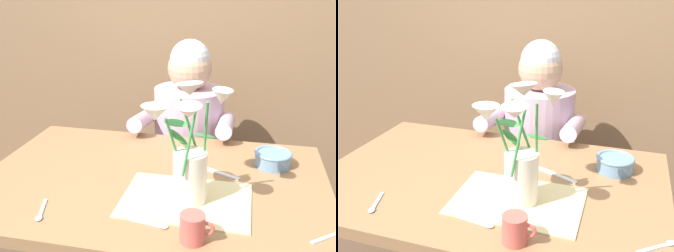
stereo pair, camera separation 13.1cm
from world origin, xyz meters
The scene contains 11 objects.
wood_panel_backdrop centered at (0.00, 1.05, 1.25)m, with size 4.00×0.10×2.50m, color brown.
dining_table centered at (0.00, 0.00, 0.64)m, with size 1.20×0.80×0.74m.
seated_person centered at (0.03, 0.62, 0.56)m, with size 0.45×0.47×1.14m.
striped_placemat centered at (0.14, -0.12, 0.74)m, with size 0.40×0.28×0.01m, color beige.
flower_vase centered at (0.14, -0.12, 0.91)m, with size 0.27×0.28×0.36m.
ceramic_bowl centered at (0.41, 0.19, 0.77)m, with size 0.14×0.14×0.06m.
dinner_knife centered at (0.21, 0.09, 0.74)m, with size 0.19×0.02×0.01m, color silver.
coffee_cup centered at (0.19, -0.31, 0.78)m, with size 0.09×0.07×0.08m.
spoon_0 centered at (0.56, -0.21, 0.74)m, with size 0.10×0.08×0.01m.
spoon_1 centered at (0.08, -0.27, 0.74)m, with size 0.12×0.03×0.01m.
spoon_2 centered at (-0.27, -0.28, 0.74)m, with size 0.05×0.12×0.01m.
Camera 1 is at (0.30, -1.15, 1.38)m, focal length 40.97 mm.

